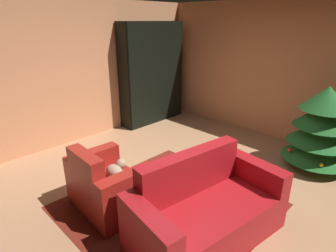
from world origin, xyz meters
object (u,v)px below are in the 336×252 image
object	(u,v)px
armchair_red	(108,186)
decorated_tree	(321,128)
couch_red	(205,212)
book_stack_on_table	(189,178)
coffee_table	(183,183)
bottle_on_table	(184,164)
bookshelf_unit	(155,73)

from	to	relation	value
armchair_red	decorated_tree	world-z (taller)	decorated_tree
decorated_tree	couch_red	bearing A→B (deg)	-97.33
book_stack_on_table	decorated_tree	world-z (taller)	decorated_tree
couch_red	decorated_tree	world-z (taller)	decorated_tree
coffee_table	bottle_on_table	distance (m)	0.26
coffee_table	armchair_red	bearing A→B (deg)	-138.40
bookshelf_unit	couch_red	xyz separation A→B (m)	(3.22, -2.27, -0.79)
bookshelf_unit	book_stack_on_table	xyz separation A→B (m)	(2.79, -2.06, -0.64)
bookshelf_unit	armchair_red	distance (m)	3.49
book_stack_on_table	decorated_tree	distance (m)	2.42
bookshelf_unit	decorated_tree	distance (m)	3.57
bookshelf_unit	couch_red	distance (m)	4.01
bookshelf_unit	couch_red	size ratio (longest dim) A/B	1.23
book_stack_on_table	armchair_red	bearing A→B (deg)	-138.84
bookshelf_unit	book_stack_on_table	distance (m)	3.53
coffee_table	decorated_tree	world-z (taller)	decorated_tree
armchair_red	coffee_table	distance (m)	0.94
coffee_table	bookshelf_unit	bearing A→B (deg)	142.46
bookshelf_unit	book_stack_on_table	bearing A→B (deg)	-36.43
bookshelf_unit	armchair_red	bearing A→B (deg)	-53.31
coffee_table	decorated_tree	xyz separation A→B (m)	(0.80, 2.33, 0.29)
couch_red	coffee_table	distance (m)	0.51
couch_red	bottle_on_table	world-z (taller)	couch_red
armchair_red	book_stack_on_table	bearing A→B (deg)	41.16
coffee_table	book_stack_on_table	bearing A→B (deg)	35.23
couch_red	bottle_on_table	bearing A→B (deg)	151.93
armchair_red	bottle_on_table	distance (m)	1.00
bookshelf_unit	bottle_on_table	world-z (taller)	bookshelf_unit
decorated_tree	armchair_red	bearing A→B (deg)	-117.00
armchair_red	coffee_table	world-z (taller)	armchair_red
armchair_red	couch_red	xyz separation A→B (m)	(1.19, 0.46, 0.01)
bottle_on_table	decorated_tree	distance (m)	2.37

